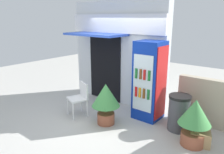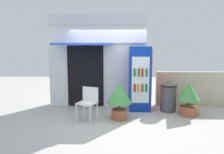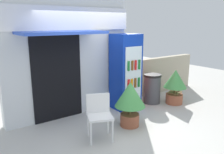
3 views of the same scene
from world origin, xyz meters
name	(u,v)px [view 1 (image 1 of 3)]	position (x,y,z in m)	size (l,w,h in m)	color
ground	(97,119)	(0.00, 0.00, 0.00)	(16.00, 16.00, 0.00)	beige
storefront_building	(117,51)	(-0.41, 1.36, 1.53)	(3.18, 1.14, 2.98)	silver
drink_cooler	(149,81)	(0.98, 0.88, 0.99)	(0.67, 0.67, 1.98)	#0C2D9E
plastic_chair	(80,96)	(-0.49, -0.11, 0.53)	(0.60, 0.58, 0.88)	white
potted_plant_near_shop	(106,99)	(0.35, -0.05, 0.64)	(0.68, 0.68, 1.01)	#995138
potted_plant_curbside	(195,118)	(2.32, 0.33, 0.59)	(0.64, 0.64, 0.98)	#995138
trash_bin	(179,113)	(1.84, 0.75, 0.42)	(0.50, 0.50, 0.84)	#47474C
cardboard_box	(200,138)	(2.44, 0.42, 0.15)	(0.39, 0.31, 0.30)	tan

